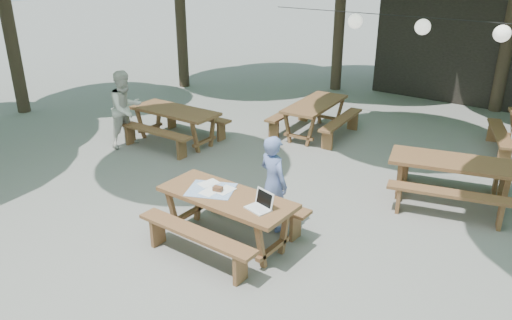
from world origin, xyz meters
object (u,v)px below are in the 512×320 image
at_px(picnic_table_nw, 176,125).
at_px(main_picnic_table, 227,218).
at_px(woman, 273,183).
at_px(second_person, 126,109).

bearing_deg(picnic_table_nw, main_picnic_table, -37.56).
bearing_deg(woman, second_person, 3.32).
xyz_separation_m(main_picnic_table, woman, (0.29, 0.74, 0.35)).
height_order(main_picnic_table, second_person, second_person).
height_order(main_picnic_table, picnic_table_nw, same).
bearing_deg(main_picnic_table, second_person, 157.31).
bearing_deg(woman, main_picnic_table, 84.48).
distance_m(picnic_table_nw, second_person, 1.11).
bearing_deg(second_person, woman, -101.42).
relative_size(main_picnic_table, picnic_table_nw, 0.99).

